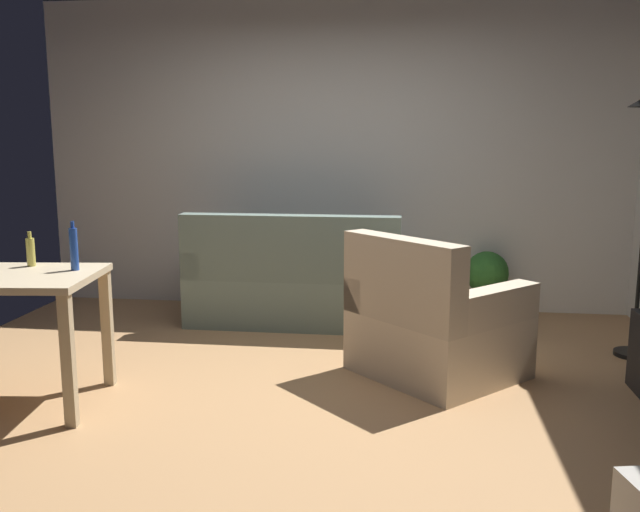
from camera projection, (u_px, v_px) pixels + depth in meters
name	position (u px, v px, depth m)	size (l,w,h in m)	color
ground_plane	(293.00, 395.00, 4.06)	(5.20, 4.40, 0.02)	tan
wall_rear	(334.00, 156.00, 5.97)	(5.20, 0.10, 2.70)	silver
couch	(295.00, 285.00, 5.59)	(1.72, 0.84, 0.92)	slate
potted_plant	(487.00, 280.00, 5.69)	(0.36, 0.36, 0.57)	brown
armchair	(432.00, 327.00, 4.32)	(1.23, 1.23, 0.92)	beige
bottle_squat	(31.00, 251.00, 3.99)	(0.05, 0.05, 0.21)	#BCB24C
bottle_blue	(74.00, 248.00, 3.87)	(0.05, 0.05, 0.28)	#2347A3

